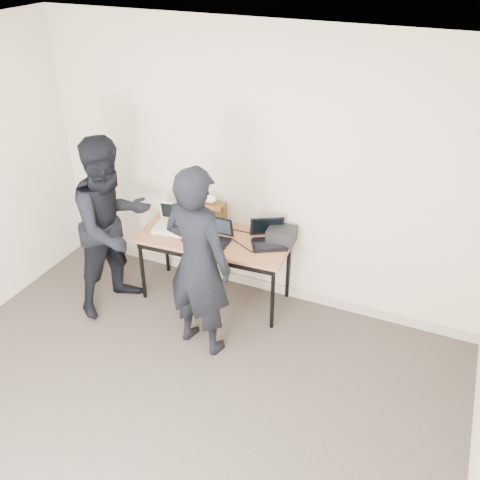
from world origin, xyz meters
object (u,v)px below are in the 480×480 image
Objects in this scene: laptop_beige at (170,224)px; leather_satchel at (207,213)px; equipment_box at (282,235)px; person_observer at (113,226)px; desk at (214,243)px; person_typist at (198,263)px; laptop_right at (268,238)px; laptop_center at (215,236)px.

leather_satchel reaches higher than laptop_beige.
person_observer is at bearing -156.77° from equipment_box.
desk is at bearing -9.29° from laptop_beige.
desk is 0.67m from equipment_box.
desk is at bearing -64.27° from person_typist.
laptop_right is 0.87m from person_typist.
laptop_right is 0.13m from equipment_box.
laptop_center is at bearing 170.34° from laptop_right.
equipment_box is at bearing 21.29° from laptop_center.
desk is at bearing 163.46° from laptop_right.
leather_satchel is at bearing 141.74° from laptop_right.
laptop_right reaches higher than laptop_center.
leather_satchel reaches higher than laptop_right.
equipment_box is at bearing -48.29° from person_observer.
person_observer is (-0.37, -0.44, 0.12)m from laptop_beige.
person_observer reaches higher than desk.
person_typist is at bearing -84.30° from person_observer.
leather_satchel reaches higher than equipment_box.
laptop_center is (0.04, -0.05, 0.11)m from desk.
leather_satchel is 0.98m from person_typist.
leather_satchel reaches higher than laptop_center.
equipment_box reaches higher than desk.
equipment_box is (0.81, -0.04, -0.05)m from leather_satchel.
equipment_box is at bearing -106.68° from person_typist.
laptop_beige is at bearing 172.94° from laptop_center.
laptop_right is at bearing -102.40° from person_typist.
laptop_center is at bearing -47.87° from person_observer.
laptop_right is at bearing 9.59° from desk.
laptop_beige is 0.52m from laptop_center.
laptop_center is at bearing -66.23° from person_typist.
laptop_beige is 1.13m from equipment_box.
laptop_beige is 1.32× the size of equipment_box.
person_observer is at bearing 172.82° from laptop_right.
laptop_right is 0.25× the size of person_typist.
leather_satchel is 0.21× the size of person_typist.
leather_satchel is at bearing -26.43° from person_observer.
equipment_box is at bearing 3.93° from laptop_right.
equipment_box is at bearing 13.58° from desk.
desk is 0.87× the size of person_typist.
equipment_box is at bearing 0.36° from laptop_beige.
laptop_beige is 0.79× the size of laptop_right.
desk is 4.16× the size of leather_satchel.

